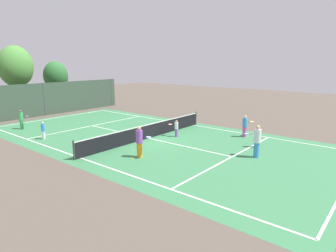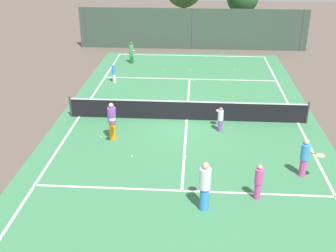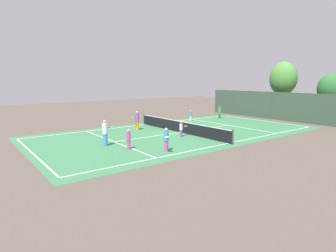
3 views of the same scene
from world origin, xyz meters
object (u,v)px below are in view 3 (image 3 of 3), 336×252
at_px(tennis_ball_4, 228,126).
at_px(tennis_ball_6, 128,133).
at_px(player_1, 220,112).
at_px(tennis_ball_8, 190,128).
at_px(tennis_ball_5, 135,129).
at_px(player_3, 166,139).
at_px(player_2, 137,120).
at_px(tennis_ball_1, 266,127).
at_px(player_6, 128,139).
at_px(player_0, 191,115).
at_px(ball_crate, 193,129).
at_px(tennis_ball_2, 226,121).
at_px(tennis_ball_7, 227,132).
at_px(tennis_ball_3, 240,123).
at_px(tennis_ball_0, 143,138).
at_px(player_4, 105,133).
at_px(player_5, 181,129).

distance_m(tennis_ball_4, tennis_ball_6, 10.28).
distance_m(player_1, tennis_ball_8, 8.07).
xyz_separation_m(tennis_ball_5, tennis_ball_6, (1.67, -1.69, 0.00)).
distance_m(player_3, tennis_ball_4, 11.85).
bearing_deg(tennis_ball_8, tennis_ball_5, -120.35).
xyz_separation_m(tennis_ball_4, tennis_ball_5, (-4.15, -8.29, 0.00)).
bearing_deg(player_2, tennis_ball_1, 60.00).
bearing_deg(player_6, player_3, 40.64).
distance_m(player_0, player_6, 14.21).
xyz_separation_m(ball_crate, tennis_ball_5, (-4.09, -3.63, -0.15)).
xyz_separation_m(player_1, player_6, (6.91, -16.40, -0.09)).
bearing_deg(player_0, tennis_ball_2, 42.60).
height_order(ball_crate, tennis_ball_6, ball_crate).
distance_m(player_2, player_3, 8.33).
bearing_deg(player_1, player_3, -58.99).
bearing_deg(tennis_ball_7, tennis_ball_3, 117.21).
height_order(ball_crate, tennis_ball_3, ball_crate).
xyz_separation_m(tennis_ball_0, tennis_ball_5, (-3.97, 1.58, 0.00)).
distance_m(player_0, tennis_ball_5, 7.84).
bearing_deg(tennis_ball_2, player_1, 147.12).
distance_m(player_0, tennis_ball_1, 8.30).
bearing_deg(player_2, tennis_ball_4, 66.95).
relative_size(tennis_ball_2, tennis_ball_3, 1.00).
distance_m(tennis_ball_2, tennis_ball_6, 12.14).
bearing_deg(tennis_ball_1, tennis_ball_0, -103.22).
height_order(player_1, tennis_ball_3, player_1).
relative_size(player_0, player_4, 0.66).
bearing_deg(player_5, tennis_ball_7, 78.64).
bearing_deg(tennis_ball_3, tennis_ball_0, -89.46).
relative_size(player_6, tennis_ball_0, 20.71).
height_order(player_3, tennis_ball_5, player_3).
bearing_deg(tennis_ball_2, tennis_ball_5, -101.27).
bearing_deg(tennis_ball_5, tennis_ball_1, 57.53).
bearing_deg(ball_crate, player_2, -133.22).
relative_size(tennis_ball_0, tennis_ball_1, 1.00).
height_order(player_1, player_2, player_2).
relative_size(player_5, tennis_ball_4, 18.40).
bearing_deg(tennis_ball_1, tennis_ball_7, -95.40).
bearing_deg(tennis_ball_4, tennis_ball_6, -103.95).
height_order(tennis_ball_0, tennis_ball_7, same).
height_order(player_2, player_6, player_2).
xyz_separation_m(player_2, tennis_ball_3, (3.27, 10.72, -0.88)).
bearing_deg(ball_crate, tennis_ball_0, -91.36).
height_order(tennis_ball_0, tennis_ball_1, same).
xyz_separation_m(player_0, tennis_ball_5, (0.83, -7.77, -0.59)).
bearing_deg(ball_crate, player_4, -86.21).
relative_size(player_3, tennis_ball_5, 23.47).
bearing_deg(tennis_ball_8, tennis_ball_4, 68.41).
height_order(tennis_ball_1, tennis_ball_3, same).
distance_m(player_0, tennis_ball_8, 4.78).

